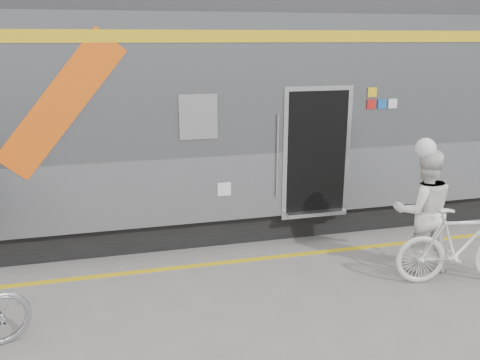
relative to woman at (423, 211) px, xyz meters
name	(u,v)px	position (x,y,z in m)	size (l,w,h in m)	color
ground	(266,337)	(-2.81, -1.22, -0.94)	(90.00, 90.00, 0.00)	slate
train	(174,116)	(-3.30, 2.98, 1.12)	(24.00, 3.17, 4.10)	black
safety_strip	(226,262)	(-2.81, 0.93, -0.93)	(24.00, 0.12, 0.01)	gold
woman	(423,211)	(0.00, 0.00, 0.00)	(0.91, 0.71, 1.87)	white
bicycle_right	(461,246)	(0.30, -0.55, -0.37)	(0.53, 1.89, 1.13)	silver
helmet_woman	(430,139)	(0.00, 0.00, 1.09)	(0.30, 0.30, 0.30)	white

